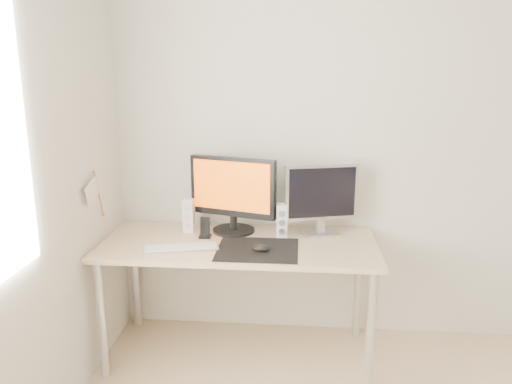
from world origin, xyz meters
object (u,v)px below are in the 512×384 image
object	(u,v)px
mouse	(261,248)
phone_dock	(205,231)
desk	(239,254)
second_monitor	(321,196)
speaker_right	(282,221)
main_monitor	(233,192)
keyboard	(181,248)
speaker_left	(189,216)

from	to	relation	value
mouse	phone_dock	world-z (taller)	phone_dock
mouse	desk	xyz separation A→B (m)	(-0.14, 0.16, -0.10)
desk	second_monitor	bearing A→B (deg)	20.52
phone_dock	speaker_right	bearing A→B (deg)	7.04
mouse	desk	size ratio (longest dim) A/B	0.06
desk	phone_dock	bearing A→B (deg)	165.74
desk	main_monitor	world-z (taller)	main_monitor
keyboard	phone_dock	bearing A→B (deg)	64.02
second_monitor	desk	bearing A→B (deg)	-159.48
main_monitor	speaker_left	world-z (taller)	main_monitor
desk	main_monitor	size ratio (longest dim) A/B	2.97
main_monitor	speaker_right	size ratio (longest dim) A/B	2.66
mouse	phone_dock	bearing A→B (deg)	149.08
main_monitor	speaker_left	xyz separation A→B (m)	(-0.27, -0.01, -0.15)
main_monitor	speaker_left	bearing A→B (deg)	-177.49
keyboard	mouse	bearing A→B (deg)	-0.69
mouse	main_monitor	world-z (taller)	main_monitor
main_monitor	phone_dock	world-z (taller)	main_monitor
speaker_right	keyboard	xyz separation A→B (m)	(-0.56, -0.26, -0.09)
keyboard	phone_dock	distance (m)	0.23
speaker_left	mouse	bearing A→B (deg)	-34.06
phone_dock	second_monitor	bearing A→B (deg)	10.39
speaker_left	main_monitor	bearing A→B (deg)	2.51
main_monitor	second_monitor	world-z (taller)	main_monitor
second_monitor	speaker_right	size ratio (longest dim) A/B	2.20
speaker_left	keyboard	bearing A→B (deg)	-85.92
keyboard	phone_dock	world-z (taller)	phone_dock
second_monitor	speaker_right	bearing A→B (deg)	-163.17
main_monitor	keyboard	xyz separation A→B (m)	(-0.25, -0.32, -0.25)
speaker_left	speaker_right	bearing A→B (deg)	-5.20
speaker_right	phone_dock	size ratio (longest dim) A/B	1.60
mouse	main_monitor	xyz separation A→B (m)	(-0.20, 0.33, 0.23)
main_monitor	second_monitor	size ratio (longest dim) A/B	1.21
main_monitor	phone_dock	size ratio (longest dim) A/B	4.26
mouse	keyboard	distance (m)	0.45
mouse	second_monitor	size ratio (longest dim) A/B	0.23
desk	speaker_left	distance (m)	0.41
second_monitor	speaker_right	world-z (taller)	second_monitor
speaker_left	speaker_right	world-z (taller)	same
main_monitor	second_monitor	xyz separation A→B (m)	(0.53, 0.00, -0.01)
second_monitor	phone_dock	size ratio (longest dim) A/B	3.52
keyboard	second_monitor	bearing A→B (deg)	22.75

